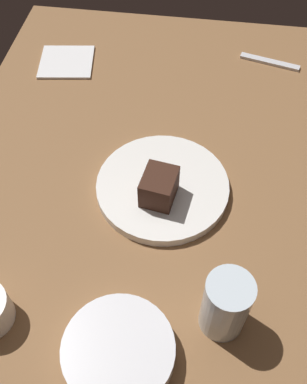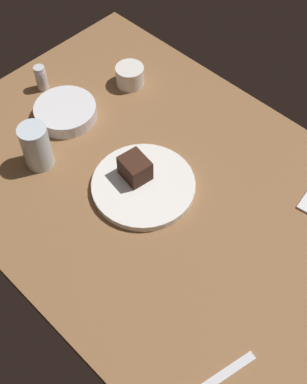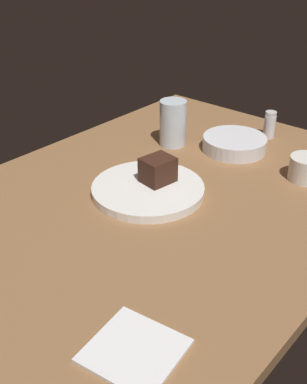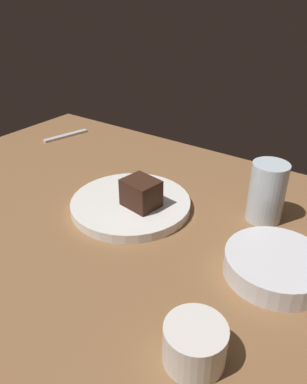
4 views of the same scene
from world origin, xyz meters
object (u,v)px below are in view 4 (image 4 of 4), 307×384
Objects in this scene: side_bowl at (276,265)px; water_glass at (267,192)px; coffee_cup at (195,344)px; dessert_spoon at (66,136)px; chocolate_cake_slice at (141,193)px; dessert_plate at (131,204)px.

water_glass is at bearing -62.72° from side_bowl.
dessert_spoon is at bearing -31.97° from coffee_cup.
side_bowl is at bearing -97.68° from coffee_cup.
chocolate_cake_slice is 25.66cm from water_glass.
coffee_cup is at bearing 138.02° from chocolate_cake_slice.
coffee_cup is at bearing 71.84° from dessert_spoon.
water_glass is 17.72cm from side_bowl.
dessert_plate is 1.74× the size of dessert_spoon.
chocolate_cake_slice is at bearing -4.03° from side_bowl.
chocolate_cake_slice reaches higher than side_bowl.
coffee_cup reaches higher than side_bowl.
dessert_spoon is (43.70, -21.52, -0.64)cm from dessert_plate.
coffee_cup is at bearing 82.32° from side_bowl.
dessert_plate is 5.07cm from chocolate_cake_slice.
dessert_plate is at bearing -5.63° from chocolate_cake_slice.
dessert_plate is at bearing 77.60° from dessert_spoon.
water_glass is at bearing -152.90° from dessert_plate.
water_glass is 0.73× the size of side_bowl.
water_glass is 69.62cm from dessert_spoon.
dessert_plate is 48.72cm from dessert_spoon.
chocolate_cake_slice is 51.88cm from dessert_spoon.
side_bowl is at bearing 117.28° from water_glass.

